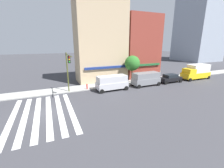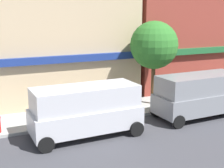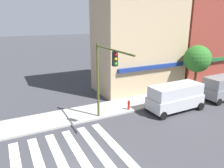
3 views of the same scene
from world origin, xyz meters
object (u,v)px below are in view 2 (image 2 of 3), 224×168
Objects in this scene: pedestrian_orange_vest at (215,85)px; van_grey at (200,94)px; van_silver at (86,109)px; street_tree at (154,45)px.

van_grey is at bearing 107.16° from pedestrian_orange_vest.
van_silver is 6.52m from van_grey.
van_grey is 2.85× the size of pedestrian_orange_vest.
pedestrian_orange_vest is (2.83, 1.90, -0.21)m from van_grey.
pedestrian_orange_vest is at bearing 10.41° from van_silver.
van_grey reaches higher than pedestrian_orange_vest.
street_tree reaches higher than van_silver.
van_silver is at bearing -152.19° from street_tree.
street_tree is at bearing 26.75° from van_silver.
van_silver is at bearing 84.81° from pedestrian_orange_vest.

